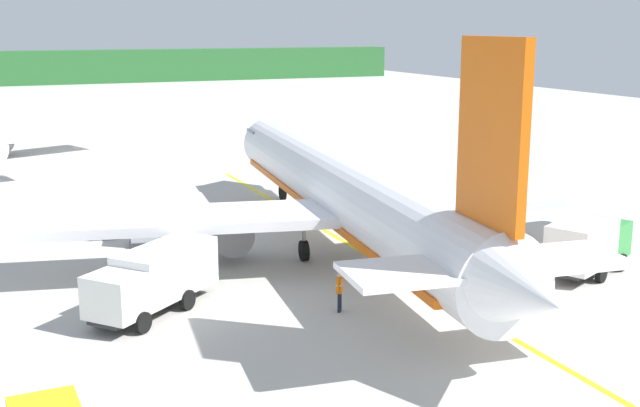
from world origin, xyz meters
The scene contains 8 objects.
airliner_foreground centered at (32.74, 17.21, 3.39)m, with size 34.52×41.72×11.90m.
service_truck_fuel centered at (21.14, 11.93, 1.55)m, with size 6.60×6.07×2.74m.
service_truck_pushback centered at (42.23, 8.79, 1.56)m, with size 6.04×4.39×2.82m.
cargo_container_near centered at (22.93, 23.18, 1.01)m, with size 2.08×2.08×2.12m.
cargo_container_mid centered at (20.99, 25.91, 0.90)m, with size 1.95×1.95×1.91m.
crew_marshaller centered at (28.53, 8.72, 1.06)m, with size 0.46×0.51×1.79m.
crew_loader_left centered at (37.75, 7.09, 0.98)m, with size 0.49×0.47×1.66m.
apron_guide_line centered at (33.63, 12.78, 0.01)m, with size 0.30×60.00×0.01m, color yellow.
Camera 1 is at (14.61, -21.52, 12.26)m, focal length 45.10 mm.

